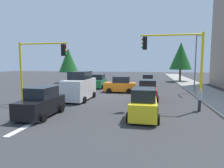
{
  "coord_description": "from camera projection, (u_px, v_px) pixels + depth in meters",
  "views": [
    {
      "loc": [
        21.14,
        3.81,
        3.54
      ],
      "look_at": [
        -0.28,
        -0.48,
        1.2
      ],
      "focal_mm": 30.73,
      "sensor_mm": 36.0,
      "label": 1
    }
  ],
  "objects": [
    {
      "name": "ground_plane",
      "position": [
        116.0,
        95.0,
        21.73
      ],
      "size": [
        120.0,
        120.0,
        0.0
      ],
      "primitive_type": "plane",
      "color": "#353538"
    },
    {
      "name": "delivery_van_white",
      "position": [
        80.0,
        87.0,
        18.76
      ],
      "size": [
        4.8,
        2.22,
        2.77
      ],
      "color": "white",
      "rests_on": "ground"
    },
    {
      "name": "car_green",
      "position": [
        98.0,
        82.0,
        27.95
      ],
      "size": [
        3.81,
        2.0,
        1.98
      ],
      "color": "#1E7238",
      "rests_on": "ground"
    },
    {
      "name": "car_orange",
      "position": [
        120.0,
        85.0,
        23.54
      ],
      "size": [
        1.94,
        3.85,
        1.98
      ],
      "color": "orange",
      "rests_on": "ground"
    },
    {
      "name": "sidewalk_kerb",
      "position": [
        203.0,
        91.0,
        24.55
      ],
      "size": [
        80.0,
        4.0,
        0.15
      ],
      "primitive_type": "cube",
      "color": "gray",
      "rests_on": "ground"
    },
    {
      "name": "traffic_signal_near_left",
      "position": [
        177.0,
        56.0,
        14.32
      ],
      "size": [
        0.36,
        4.59,
        5.81
      ],
      "color": "yellow",
      "rests_on": "ground"
    },
    {
      "name": "pedestrian_crossing",
      "position": [
        200.0,
        99.0,
        14.23
      ],
      "size": [
        0.4,
        0.24,
        1.7
      ],
      "color": "#262638",
      "rests_on": "ground"
    },
    {
      "name": "car_red",
      "position": [
        148.0,
        91.0,
        18.77
      ],
      "size": [
        4.15,
        2.04,
        1.98
      ],
      "color": "red",
      "rests_on": "ground"
    },
    {
      "name": "car_silver",
      "position": [
        148.0,
        82.0,
        27.79
      ],
      "size": [
        4.11,
        1.93,
        1.98
      ],
      "color": "#B2B5BA",
      "rests_on": "ground"
    },
    {
      "name": "car_black",
      "position": [
        41.0,
        103.0,
        12.92
      ],
      "size": [
        3.92,
        1.98,
        1.98
      ],
      "color": "black",
      "rests_on": "ground"
    },
    {
      "name": "lane_arrow_near",
      "position": [
        29.0,
        125.0,
        11.09
      ],
      "size": [
        2.4,
        1.1,
        1.1
      ],
      "color": "silver",
      "rests_on": "ground"
    },
    {
      "name": "car_yellow",
      "position": [
        144.0,
        105.0,
        12.38
      ],
      "size": [
        3.72,
        1.95,
        1.98
      ],
      "color": "yellow",
      "rests_on": "ground"
    },
    {
      "name": "tree_roadside_far",
      "position": [
        181.0,
        56.0,
        36.89
      ],
      "size": [
        4.17,
        4.17,
        7.61
      ],
      "color": "brown",
      "rests_on": "ground"
    },
    {
      "name": "traffic_signal_near_right",
      "position": [
        39.0,
        60.0,
        16.57
      ],
      "size": [
        0.36,
        4.59,
        5.39
      ],
      "color": "yellow",
      "rests_on": "ground"
    },
    {
      "name": "street_lamp_curbside",
      "position": [
        196.0,
        57.0,
        22.99
      ],
      "size": [
        2.15,
        0.28,
        7.0
      ],
      "color": "slate",
      "rests_on": "ground"
    },
    {
      "name": "tree_opposite_side",
      "position": [
        68.0,
        60.0,
        35.14
      ],
      "size": [
        3.46,
        3.46,
        6.29
      ],
      "color": "brown",
      "rests_on": "ground"
    }
  ]
}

